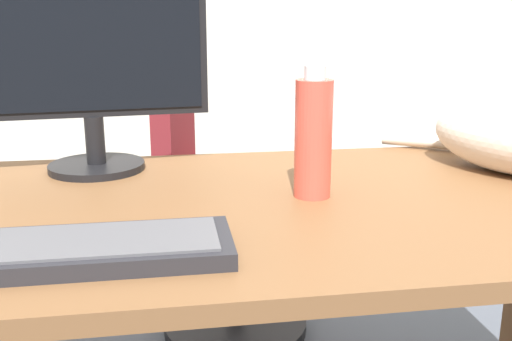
% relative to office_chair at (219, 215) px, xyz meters
% --- Properties ---
extents(desk, '(1.58, 0.74, 0.72)m').
position_rel_office_chair_xyz_m(desk, '(0.03, -0.81, 0.22)').
color(desk, brown).
rests_on(desk, ground_plane).
extents(office_chair, '(0.50, 0.48, 0.94)m').
position_rel_office_chair_xyz_m(office_chair, '(0.00, 0.00, 0.00)').
color(office_chair, black).
rests_on(office_chair, ground_plane).
extents(monitor, '(0.48, 0.20, 0.42)m').
position_rel_office_chair_xyz_m(monitor, '(-0.31, -0.55, 0.54)').
color(monitor, black).
rests_on(monitor, desk).
extents(keyboard, '(0.44, 0.15, 0.03)m').
position_rel_office_chair_xyz_m(keyboard, '(-0.30, -1.03, 0.32)').
color(keyboard, '#232328').
rests_on(keyboard, desk).
extents(water_bottle, '(0.07, 0.07, 0.23)m').
position_rel_office_chair_xyz_m(water_bottle, '(0.10, -0.80, 0.42)').
color(water_bottle, '#D84C3D').
rests_on(water_bottle, desk).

